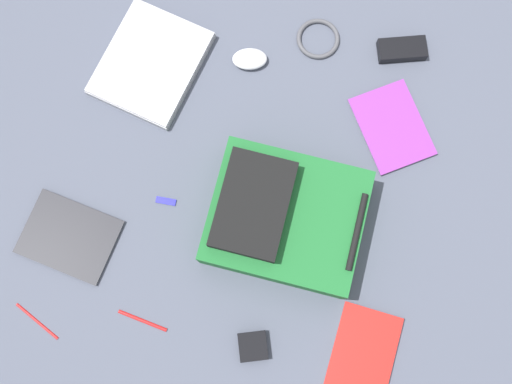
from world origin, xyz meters
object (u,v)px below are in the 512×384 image
Objects in this scene: book_comic at (69,237)px; book_blue at (362,356)px; laptop at (151,63)px; pen_black at (142,321)px; backpack at (282,217)px; computer_mouse at (250,59)px; book_red at (392,127)px; usb_stick at (166,201)px; pen_blue at (37,321)px; cable_coil at (318,39)px; earbud_pouch at (253,346)px; power_brick at (402,50)px.

book_blue is (0.17, 0.83, 0.00)m from book_comic.
laptop reaches higher than pen_black.
backpack is 0.48m from computer_mouse.
computer_mouse reaches higher than book_blue.
backpack is 1.42× the size of book_red.
book_red is 5.26× the size of usb_stick.
book_comic is at bearing -12.04° from laptop.
laptop is at bearing -94.88° from book_red.
pen_blue is at bearing -79.20° from pen_black.
book_blue is 4.71× the size of usb_stick.
book_red reaches higher than usb_stick.
book_blue is at bearing 91.60° from pen_black.
book_comic is 2.22× the size of cable_coil.
computer_mouse is 0.47m from usb_stick.
computer_mouse reaches higher than earbud_pouch.
laptop reaches higher than cable_coil.
usb_stick is at bearing 144.73° from pen_blue.
laptop is at bearing 169.31° from pen_blue.
pen_blue is at bearing -85.89° from earbud_pouch.
cable_coil is 0.89m from earbud_pouch.
backpack is 5.62× the size of earbud_pouch.
usb_stick is at bearing -30.47° from computer_mouse.
laptop is 0.78m from pen_blue.
book_blue is at bearing 18.46° from computer_mouse.
book_red is 0.23m from power_brick.
laptop is 0.40m from usb_stick.
backpack is at bearing 177.34° from earbud_pouch.
book_comic is 0.24m from pen_blue.
pen_black is (0.88, -0.33, -0.00)m from cable_coil.
earbud_pouch reaches higher than cable_coil.
backpack is at bearing -39.20° from book_red.
pen_black is at bearing -41.56° from book_red.
pen_black is at bearing 10.47° from laptop.
computer_mouse is at bearing -168.83° from earbud_pouch.
power_brick is 1.26m from pen_blue.
backpack is at bearing -24.84° from power_brick.
computer_mouse is 0.21m from cable_coil.
pen_black reaches higher than pen_blue.
cable_coil reaches higher than book_comic.
book_red is 0.64m from book_blue.
book_comic is 0.71m from computer_mouse.
book_blue is 0.59m from pen_black.
book_red is at bearing 119.69° from book_comic.
computer_mouse is 0.44m from power_brick.
book_red is at bearing 1.25° from power_brick.
computer_mouse is at bearing 153.05° from pen_blue.
usb_stick is (0.38, 0.12, -0.01)m from laptop.
power_brick is at bearing 92.53° from computer_mouse.
backpack reaches higher than power_brick.
book_comic is (0.53, -0.11, -0.01)m from laptop.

